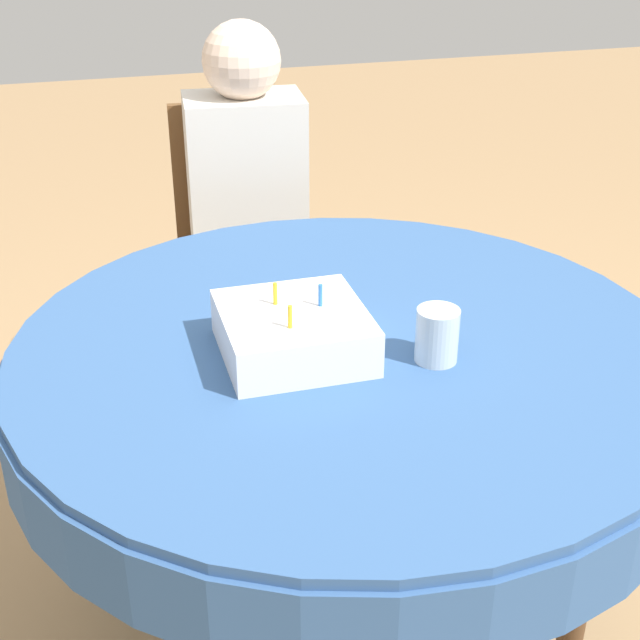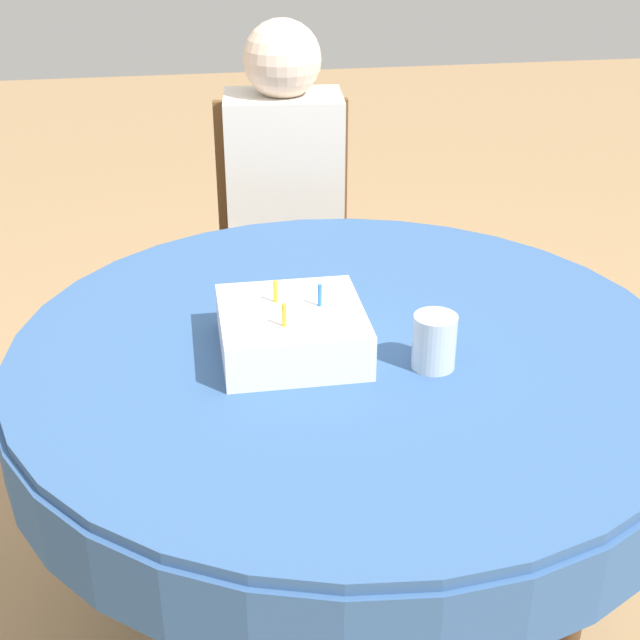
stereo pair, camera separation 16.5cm
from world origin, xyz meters
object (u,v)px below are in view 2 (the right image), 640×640
at_px(birthday_cake, 292,331).
at_px(drinking_glass, 434,341).
at_px(chair, 285,252).
at_px(person, 285,195).

bearing_deg(birthday_cake, drinking_glass, -21.23).
height_order(chair, birthday_cake, chair).
distance_m(person, birthday_cake, 0.97).
relative_size(chair, birthday_cake, 3.65).
height_order(chair, person, person).
distance_m(chair, birthday_cake, 1.10).
relative_size(chair, drinking_glass, 9.36).
relative_size(birthday_cake, drinking_glass, 2.57).
bearing_deg(drinking_glass, person, 97.35).
bearing_deg(person, birthday_cake, -91.17).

